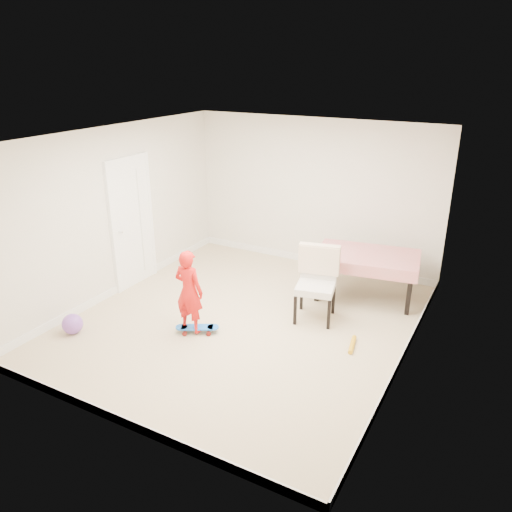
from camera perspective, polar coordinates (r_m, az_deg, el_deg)
The scene contains 17 objects.
ground at distance 7.21m, azimuth -1.47°, elevation -7.41°, with size 5.00×5.00×0.00m, color tan.
ceiling at distance 6.36m, azimuth -1.70°, elevation 13.33°, with size 4.50×5.00×0.04m, color silver.
wall_back at distance 8.81m, azimuth 6.59°, elevation 7.06°, with size 4.50×0.04×2.60m, color beige.
wall_front at distance 4.87m, azimuth -16.45°, elevation -6.22°, with size 4.50×0.04×2.60m, color beige.
wall_left at distance 7.98m, azimuth -15.63°, elevation 4.83°, with size 0.04×5.00×2.60m, color beige.
wall_right at distance 5.94m, azimuth 17.37°, elevation -1.12°, with size 0.04×5.00×2.60m, color beige.
door at distance 8.26m, azimuth -13.98°, elevation 3.56°, with size 0.10×0.94×2.11m, color white.
baseboard_back at distance 9.21m, azimuth 6.28°, elevation -0.41°, with size 4.50×0.02×0.12m, color white.
baseboard_front at distance 5.53m, azimuth -15.12°, elevation -17.70°, with size 4.50×0.02×0.12m, color white.
baseboard_left at distance 8.41m, azimuth -14.84°, elevation -3.26°, with size 0.02×5.00×0.12m, color white.
baseboard_right at distance 6.51m, azimuth 16.23°, elevation -11.26°, with size 0.02×5.00×0.12m, color white.
dining_table at distance 7.94m, azimuth 12.43°, elevation -2.18°, with size 1.54×0.97×0.72m, color red, non-canonical shape.
dining_chair at distance 7.08m, azimuth 6.84°, elevation -3.33°, with size 0.58×0.66×1.06m, color beige, non-canonical shape.
skateboard at distance 6.95m, azimuth -6.72°, elevation -8.34°, with size 0.59×0.22×0.09m, color blue, non-canonical shape.
child at distance 6.73m, azimuth -7.65°, elevation -4.28°, with size 0.42×0.28×1.16m, color red.
balloon at distance 7.28m, azimuth -20.24°, elevation -7.29°, with size 0.28×0.28×0.28m, color purple.
foam_toy at distance 6.72m, azimuth 10.95°, elevation -9.91°, with size 0.06×0.06×0.40m, color gold.
Camera 1 is at (3.17, -5.44, 3.50)m, focal length 35.00 mm.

